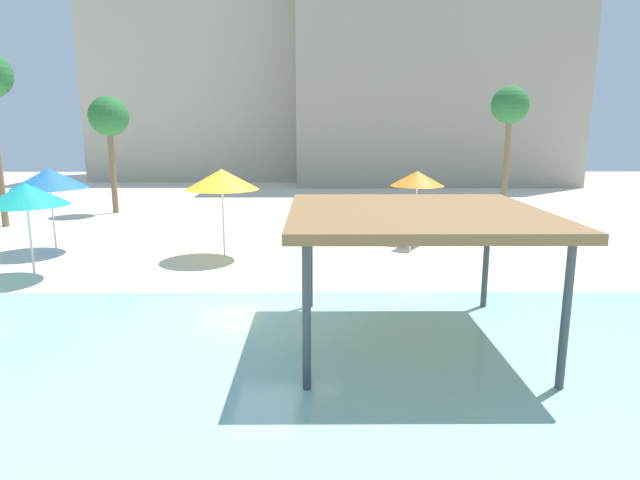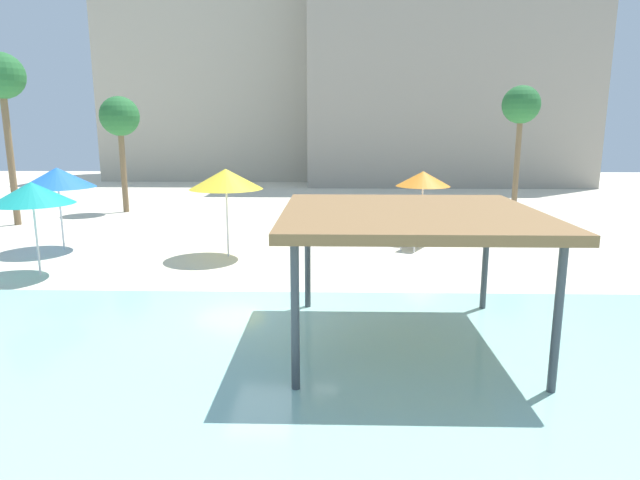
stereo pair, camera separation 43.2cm
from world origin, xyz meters
TOP-DOWN VIEW (x-y plane):
  - ground_plane at (0.00, 0.00)m, footprint 80.00×80.00m
  - lagoon_water at (0.00, -5.25)m, footprint 44.00×13.50m
  - shade_pavilion at (2.57, -1.67)m, footprint 4.79×4.79m
  - beach_umbrella_teal_0 at (-7.32, 3.08)m, footprint 2.26×2.26m
  - beach_umbrella_blue_1 at (-8.26, 6.39)m, footprint 2.46×2.46m
  - beach_umbrella_yellow_3 at (-2.34, 5.50)m, footprint 2.36×2.36m
  - beach_umbrella_orange_4 at (4.44, 8.44)m, footprint 2.02×2.02m
  - lounge_chair_1 at (4.07, 7.11)m, footprint 1.43×1.95m
  - palm_tree_0 at (10.57, 16.64)m, footprint 1.90×1.90m
  - palm_tree_2 at (-9.30, 14.92)m, footprint 1.90×1.90m
  - hotel_block_0 at (-8.53, 35.16)m, footprint 17.12×9.89m
  - hotel_block_1 at (9.31, 30.14)m, footprint 20.03×8.67m

SIDE VIEW (x-z plane):
  - ground_plane at x=0.00m, z-range 0.00..0.00m
  - lagoon_water at x=0.00m, z-range 0.00..0.04m
  - lounge_chair_1 at x=4.07m, z-range -0.04..0.70m
  - beach_umbrella_orange_4 at x=4.44m, z-range 1.01..3.59m
  - beach_umbrella_teal_0 at x=-7.32m, z-range 1.03..3.71m
  - beach_umbrella_blue_1 at x=-8.26m, z-range 1.08..3.92m
  - shade_pavilion at x=2.57m, z-range 1.18..3.83m
  - beach_umbrella_yellow_3 at x=-2.34m, z-range 1.11..3.99m
  - palm_tree_2 at x=-9.30m, z-range 1.75..7.40m
  - palm_tree_0 at x=10.57m, z-range 2.02..8.26m
  - hotel_block_0 at x=-8.53m, z-range 0.00..14.73m
  - hotel_block_1 at x=9.31m, z-range 0.00..17.77m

